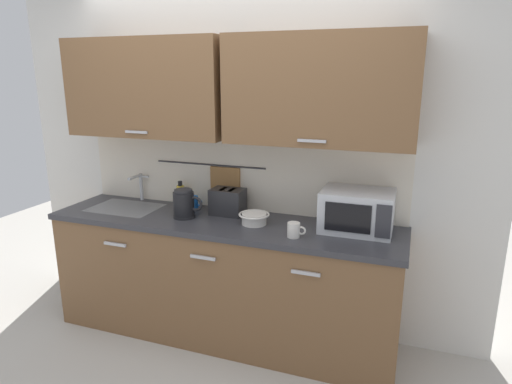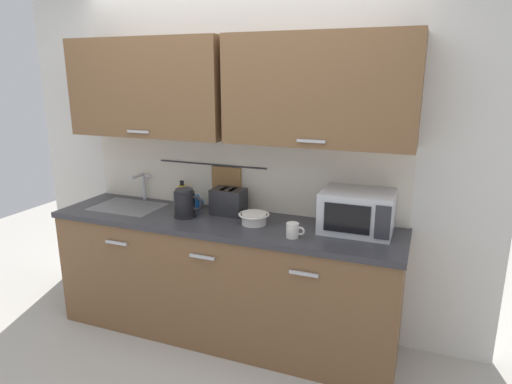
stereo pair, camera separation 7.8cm
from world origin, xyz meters
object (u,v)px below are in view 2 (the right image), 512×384
object	(u,v)px
microwave	(357,212)
dish_soap_bottle	(182,194)
mixing_bowl	(254,218)
mug_by_kettle	(293,230)
mug_near_sink	(195,202)
electric_kettle	(185,203)
toaster	(229,201)

from	to	relation	value
microwave	dish_soap_bottle	world-z (taller)	microwave
microwave	mixing_bowl	size ratio (longest dim) A/B	2.15
mixing_bowl	mug_by_kettle	world-z (taller)	mug_by_kettle
mug_by_kettle	mug_near_sink	bearing A→B (deg)	158.92
electric_kettle	dish_soap_bottle	xyz separation A→B (m)	(-0.17, 0.26, -0.01)
dish_soap_bottle	mug_by_kettle	xyz separation A→B (m)	(1.02, -0.37, -0.04)
electric_kettle	mixing_bowl	size ratio (longest dim) A/B	1.06
toaster	mug_by_kettle	distance (m)	0.66
mixing_bowl	mug_by_kettle	distance (m)	0.36
dish_soap_bottle	toaster	bearing A→B (deg)	-10.09
mixing_bowl	electric_kettle	bearing A→B (deg)	-176.30
dish_soap_bottle	mixing_bowl	xyz separation A→B (m)	(0.69, -0.22, -0.04)
microwave	dish_soap_bottle	xyz separation A→B (m)	(-1.37, 0.11, -0.05)
microwave	dish_soap_bottle	distance (m)	1.38
microwave	dish_soap_bottle	size ratio (longest dim) A/B	2.35
microwave	mixing_bowl	bearing A→B (deg)	-170.61
mug_near_sink	microwave	bearing A→B (deg)	-3.75
toaster	mug_by_kettle	xyz separation A→B (m)	(0.58, -0.30, -0.05)
electric_kettle	mug_by_kettle	world-z (taller)	electric_kettle
electric_kettle	toaster	world-z (taller)	electric_kettle
microwave	mug_by_kettle	world-z (taller)	microwave
dish_soap_bottle	mug_near_sink	distance (m)	0.13
electric_kettle	mixing_bowl	distance (m)	0.52
toaster	mug_by_kettle	bearing A→B (deg)	-26.89
microwave	electric_kettle	xyz separation A→B (m)	(-1.20, -0.15, -0.03)
electric_kettle	mug_near_sink	bearing A→B (deg)	102.19
electric_kettle	mug_by_kettle	xyz separation A→B (m)	(0.84, -0.12, -0.05)
microwave	electric_kettle	world-z (taller)	microwave
electric_kettle	dish_soap_bottle	distance (m)	0.31
mixing_bowl	toaster	distance (m)	0.30
electric_kettle	mug_by_kettle	bearing A→B (deg)	-7.89
mug_by_kettle	dish_soap_bottle	bearing A→B (deg)	159.87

